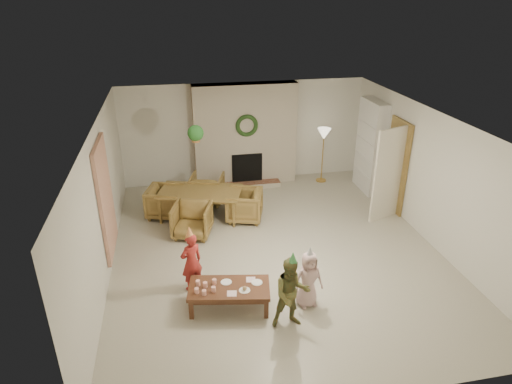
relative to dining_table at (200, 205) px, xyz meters
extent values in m
plane|color=#B7B29E|center=(1.29, -1.59, -0.30)|extent=(7.00, 7.00, 0.00)
plane|color=white|center=(1.29, -1.59, 2.20)|extent=(7.00, 7.00, 0.00)
plane|color=silver|center=(1.29, 1.91, 0.95)|extent=(7.00, 0.00, 7.00)
plane|color=silver|center=(1.29, -5.09, 0.95)|extent=(7.00, 0.00, 7.00)
plane|color=silver|center=(-1.71, -1.59, 0.95)|extent=(0.00, 7.00, 7.00)
plane|color=silver|center=(4.29, -1.59, 0.95)|extent=(0.00, 7.00, 7.00)
cube|color=#5F2C19|center=(1.29, 1.71, 0.95)|extent=(2.50, 0.40, 2.50)
cube|color=#622C1B|center=(1.29, 1.36, -0.24)|extent=(1.60, 0.30, 0.12)
cube|color=black|center=(1.29, 1.53, 0.15)|extent=(0.75, 0.12, 0.75)
torus|color=#1B3A15|center=(1.29, 1.48, 1.25)|extent=(0.54, 0.10, 0.54)
cylinder|color=gold|center=(3.20, 1.41, -0.29)|extent=(0.26, 0.26, 0.03)
cylinder|color=gold|center=(3.20, 1.41, 0.35)|extent=(0.03, 0.03, 1.25)
cone|color=beige|center=(3.20, 1.41, 0.95)|extent=(0.33, 0.33, 0.28)
cube|color=white|center=(4.13, 0.71, 0.80)|extent=(0.30, 1.00, 2.20)
cube|color=white|center=(4.11, 0.71, 0.15)|extent=(0.30, 0.92, 0.03)
cube|color=white|center=(4.11, 0.71, 0.55)|extent=(0.30, 0.92, 0.03)
cube|color=white|center=(4.11, 0.71, 0.95)|extent=(0.30, 0.92, 0.03)
cube|color=white|center=(4.11, 0.71, 1.35)|extent=(0.30, 0.92, 0.03)
cube|color=#AB1F20|center=(4.09, 0.56, 0.29)|extent=(0.20, 0.40, 0.24)
cube|color=#27548F|center=(4.09, 0.76, 0.69)|extent=(0.20, 0.44, 0.24)
cube|color=#9D6521|center=(4.09, 0.61, 1.08)|extent=(0.20, 0.36, 0.22)
cube|color=olive|center=(4.25, -0.39, 0.72)|extent=(0.05, 0.86, 2.04)
cube|color=beige|center=(3.87, -0.77, 0.70)|extent=(0.77, 0.32, 2.00)
cube|color=beige|center=(-1.67, -1.39, 0.95)|extent=(0.06, 1.20, 2.00)
imported|color=olive|center=(0.00, 0.00, 0.00)|extent=(1.93, 1.42, 0.61)
imported|color=olive|center=(-0.22, -0.73, 0.03)|extent=(0.90, 0.91, 0.67)
imported|color=olive|center=(0.22, 0.73, 0.03)|extent=(0.90, 0.91, 0.67)
imported|color=olive|center=(-0.73, 0.22, 0.03)|extent=(0.91, 0.90, 0.67)
imported|color=olive|center=(0.91, -0.27, 0.03)|extent=(0.91, 0.90, 0.67)
cylinder|color=tan|center=(-0.01, -0.09, 1.85)|extent=(0.01, 0.01, 0.70)
cylinder|color=#A26734|center=(-0.01, -0.09, 1.50)|extent=(0.16, 0.16, 0.12)
sphere|color=#1B531D|center=(-0.01, -0.09, 1.62)|extent=(0.32, 0.32, 0.32)
cube|color=#522E1B|center=(0.20, -3.07, 0.05)|extent=(1.32, 0.82, 0.06)
cube|color=#522E1B|center=(0.20, -3.07, -0.02)|extent=(1.21, 0.71, 0.08)
cube|color=#522E1B|center=(-0.40, -3.22, -0.14)|extent=(0.08, 0.08, 0.32)
cube|color=#522E1B|center=(0.71, -3.41, -0.14)|extent=(0.08, 0.08, 0.32)
cube|color=#522E1B|center=(-0.31, -2.72, -0.14)|extent=(0.08, 0.08, 0.32)
cube|color=#522E1B|center=(0.79, -2.92, -0.14)|extent=(0.08, 0.08, 0.32)
cylinder|color=white|center=(-0.29, -3.13, 0.12)|extent=(0.08, 0.08, 0.09)
cylinder|color=white|center=(-0.26, -2.94, 0.12)|extent=(0.08, 0.08, 0.09)
cylinder|color=white|center=(-0.19, -3.19, 0.12)|extent=(0.08, 0.08, 0.09)
cylinder|color=white|center=(-0.16, -3.01, 0.12)|extent=(0.08, 0.08, 0.09)
cylinder|color=white|center=(-0.05, -3.14, 0.12)|extent=(0.08, 0.08, 0.09)
cylinder|color=white|center=(-0.01, -2.95, 0.12)|extent=(0.08, 0.08, 0.09)
cylinder|color=white|center=(0.17, -2.95, 0.08)|extent=(0.20, 0.20, 0.01)
cylinder|color=white|center=(0.42, -3.20, 0.08)|extent=(0.20, 0.20, 0.01)
cylinder|color=white|center=(0.64, -3.05, 0.08)|extent=(0.20, 0.20, 0.01)
sphere|color=tan|center=(0.42, -3.20, 0.12)|extent=(0.08, 0.08, 0.07)
cube|color=#E1A5B5|center=(0.22, -3.25, 0.08)|extent=(0.16, 0.16, 0.01)
cube|color=#E1A5B5|center=(0.56, -2.96, 0.08)|extent=(0.16, 0.16, 0.01)
imported|color=#A62823|center=(-0.33, -2.49, 0.21)|extent=(0.44, 0.38, 1.03)
cone|color=#E8D24D|center=(-0.33, -2.49, 0.77)|extent=(0.15, 0.15, 0.19)
imported|color=brown|center=(1.02, -3.63, 0.26)|extent=(0.56, 0.45, 1.12)
cone|color=#47A752|center=(1.02, -3.63, 0.86)|extent=(0.17, 0.17, 0.18)
imported|color=beige|center=(1.40, -3.23, 0.16)|extent=(0.49, 0.35, 0.93)
cone|color=silver|center=(1.40, -3.23, 0.67)|extent=(0.13, 0.13, 0.17)
camera|label=1|loc=(-0.46, -8.57, 4.22)|focal=31.13mm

